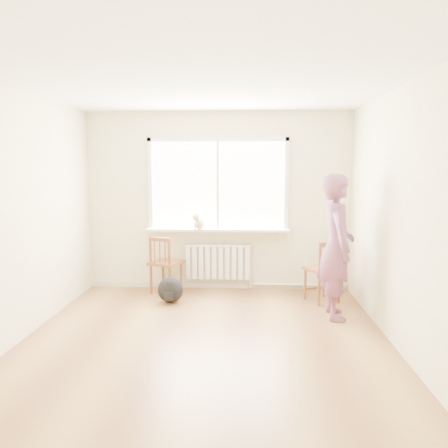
# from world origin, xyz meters

# --- Properties ---
(floor) EXTENTS (4.50, 4.50, 0.00)m
(floor) POSITION_xyz_m (0.00, 0.00, 0.00)
(floor) COLOR olive
(floor) RESTS_ON ground
(ceiling) EXTENTS (4.50, 4.50, 0.00)m
(ceiling) POSITION_xyz_m (0.00, 0.00, 2.70)
(ceiling) COLOR white
(ceiling) RESTS_ON back_wall
(back_wall) EXTENTS (4.00, 0.01, 2.70)m
(back_wall) POSITION_xyz_m (0.00, 2.25, 1.35)
(back_wall) COLOR beige
(back_wall) RESTS_ON ground
(window) EXTENTS (2.12, 0.05, 1.42)m
(window) POSITION_xyz_m (0.00, 2.22, 1.66)
(window) COLOR white
(window) RESTS_ON back_wall
(windowsill) EXTENTS (2.15, 0.22, 0.04)m
(windowsill) POSITION_xyz_m (0.00, 2.14, 0.93)
(windowsill) COLOR white
(windowsill) RESTS_ON back_wall
(radiator) EXTENTS (1.00, 0.12, 0.55)m
(radiator) POSITION_xyz_m (0.00, 2.16, 0.44)
(radiator) COLOR white
(radiator) RESTS_ON back_wall
(heating_pipe) EXTENTS (1.40, 0.04, 0.04)m
(heating_pipe) POSITION_xyz_m (1.25, 2.19, 0.08)
(heating_pipe) COLOR silver
(heating_pipe) RESTS_ON back_wall
(baseboard) EXTENTS (4.00, 0.03, 0.08)m
(baseboard) POSITION_xyz_m (0.00, 2.23, 0.04)
(baseboard) COLOR beige
(baseboard) RESTS_ON ground
(chair_left) EXTENTS (0.55, 0.54, 0.87)m
(chair_left) POSITION_xyz_m (-0.78, 1.90, 0.44)
(chair_left) COLOR brown
(chair_left) RESTS_ON floor
(chair_right) EXTENTS (0.57, 0.56, 0.87)m
(chair_right) POSITION_xyz_m (1.52, 1.60, 0.44)
(chair_right) COLOR brown
(chair_right) RESTS_ON floor
(person) EXTENTS (0.45, 0.67, 1.80)m
(person) POSITION_xyz_m (1.55, 1.00, 0.90)
(person) COLOR #B43C6B
(person) RESTS_ON floor
(cat) EXTENTS (0.24, 0.39, 0.27)m
(cat) POSITION_xyz_m (-0.27, 2.05, 1.06)
(cat) COLOR beige
(cat) RESTS_ON windowsill
(backpack) EXTENTS (0.43, 0.38, 0.36)m
(backpack) POSITION_xyz_m (-0.61, 1.47, 0.18)
(backpack) COLOR black
(backpack) RESTS_ON floor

